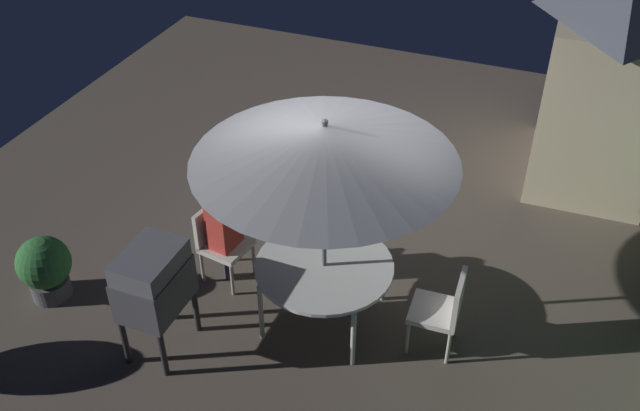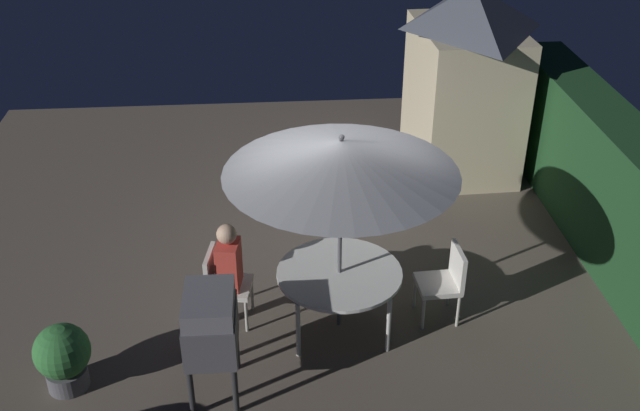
# 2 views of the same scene
# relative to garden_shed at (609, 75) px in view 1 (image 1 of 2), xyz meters

# --- Properties ---
(ground_plane) EXTENTS (11.00, 11.00, 0.00)m
(ground_plane) POSITION_rel_garden_shed_xyz_m (2.72, -2.20, -1.44)
(ground_plane) COLOR brown
(garden_shed) EXTENTS (2.12, 1.57, 2.83)m
(garden_shed) POSITION_rel_garden_shed_xyz_m (0.00, 0.00, 0.00)
(garden_shed) COLOR #C6B793
(garden_shed) RESTS_ON ground
(patio_table) EXTENTS (1.37, 1.37, 0.73)m
(patio_table) POSITION_rel_garden_shed_xyz_m (3.79, -2.26, -0.76)
(patio_table) COLOR white
(patio_table) RESTS_ON ground
(patio_umbrella) EXTENTS (2.41, 2.41, 2.37)m
(patio_umbrella) POSITION_rel_garden_shed_xyz_m (3.79, -2.26, 0.68)
(patio_umbrella) COLOR #4C4C51
(patio_umbrella) RESTS_ON ground
(bbq_grill) EXTENTS (0.70, 0.51, 1.20)m
(bbq_grill) POSITION_rel_garden_shed_xyz_m (4.73, -3.60, -0.59)
(bbq_grill) COLOR #47474C
(bbq_grill) RESTS_ON ground
(chair_near_shed) EXTENTS (0.53, 0.53, 0.90)m
(chair_near_shed) POSITION_rel_garden_shed_xyz_m (3.58, -3.54, -0.92)
(chair_near_shed) COLOR silver
(chair_near_shed) RESTS_ON ground
(chair_far_side) EXTENTS (0.48, 0.49, 0.90)m
(chair_far_side) POSITION_rel_garden_shed_xyz_m (3.73, -1.05, -0.92)
(chair_far_side) COLOR silver
(chair_far_side) RESTS_ON ground
(potted_plant_by_shed) EXTENTS (0.56, 0.56, 0.74)m
(potted_plant_by_shed) POSITION_rel_garden_shed_xyz_m (4.54, -5.10, -1.04)
(potted_plant_by_shed) COLOR #4C4C51
(potted_plant_by_shed) RESTS_ON ground
(person_in_red) EXTENTS (0.37, 0.29, 1.26)m
(person_in_red) POSITION_rel_garden_shed_xyz_m (3.60, -3.46, -0.66)
(person_in_red) COLOR #CC3D33
(person_in_red) RESTS_ON ground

